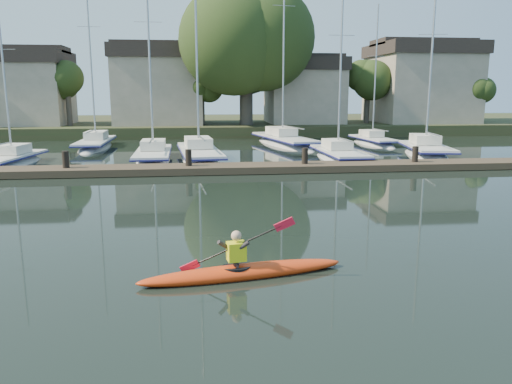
{
  "coord_description": "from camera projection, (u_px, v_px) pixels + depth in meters",
  "views": [
    {
      "loc": [
        -2.53,
        -11.27,
        4.09
      ],
      "look_at": [
        -0.86,
        2.88,
        1.2
      ],
      "focal_mm": 35.0,
      "sensor_mm": 36.0,
      "label": 1
    }
  ],
  "objects": [
    {
      "name": "ground",
      "position": [
        305.0,
        263.0,
        12.07
      ],
      "size": [
        160.0,
        160.0,
        0.0
      ],
      "primitive_type": "plane",
      "color": "black",
      "rests_on": "ground"
    },
    {
      "name": "kayak",
      "position": [
        242.0,
        269.0,
        11.15
      ],
      "size": [
        4.77,
        1.47,
        1.52
      ],
      "rotation": [
        0.0,
        0.0,
        0.18
      ],
      "color": "red",
      "rests_on": "ground"
    },
    {
      "name": "dock",
      "position": [
        247.0,
        168.0,
        25.66
      ],
      "size": [
        34.0,
        2.0,
        1.8
      ],
      "color": "#453A27",
      "rests_on": "ground"
    },
    {
      "name": "sailboat_0",
      "position": [
        12.0,
        168.0,
        28.14
      ],
      "size": [
        2.83,
        7.15,
        11.04
      ],
      "rotation": [
        0.0,
        0.0,
        -0.13
      ],
      "color": "silver",
      "rests_on": "ground"
    },
    {
      "name": "sailboat_1",
      "position": [
        154.0,
        164.0,
        29.94
      ],
      "size": [
        2.29,
        8.48,
        13.78
      ],
      "rotation": [
        0.0,
        0.0,
        0.02
      ],
      "color": "silver",
      "rests_on": "ground"
    },
    {
      "name": "sailboat_2",
      "position": [
        200.0,
        163.0,
        30.35
      ],
      "size": [
        3.15,
        9.92,
        16.15
      ],
      "rotation": [
        0.0,
        0.0,
        0.09
      ],
      "color": "silver",
      "rests_on": "ground"
    },
    {
      "name": "sailboat_3",
      "position": [
        339.0,
        163.0,
        30.26
      ],
      "size": [
        2.24,
        7.89,
        12.64
      ],
      "rotation": [
        0.0,
        0.0,
        0.02
      ],
      "color": "silver",
      "rests_on": "ground"
    },
    {
      "name": "sailboat_4",
      "position": [
        426.0,
        159.0,
        32.2
      ],
      "size": [
        3.75,
        8.06,
        13.19
      ],
      "rotation": [
        0.0,
        0.0,
        -0.19
      ],
      "color": "silver",
      "rests_on": "ground"
    },
    {
      "name": "sailboat_5",
      "position": [
        96.0,
        150.0,
        36.59
      ],
      "size": [
        2.19,
        8.9,
        14.69
      ],
      "rotation": [
        0.0,
        0.0,
        0.01
      ],
      "color": "silver",
      "rests_on": "ground"
    },
    {
      "name": "sailboat_6",
      "position": [
        284.0,
        148.0,
        38.47
      ],
      "size": [
        4.49,
        11.29,
        17.57
      ],
      "rotation": [
        0.0,
        0.0,
        0.2
      ],
      "color": "silver",
      "rests_on": "ground"
    },
    {
      "name": "sailboat_7",
      "position": [
        373.0,
        147.0,
        38.96
      ],
      "size": [
        2.49,
        7.33,
        11.61
      ],
      "rotation": [
        0.0,
        0.0,
        0.08
      ],
      "color": "silver",
      "rests_on": "ground"
    },
    {
      "name": "shore",
      "position": [
        237.0,
        100.0,
        50.83
      ],
      "size": [
        90.0,
        25.25,
        12.75
      ],
      "color": "#28381C",
      "rests_on": "ground"
    }
  ]
}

